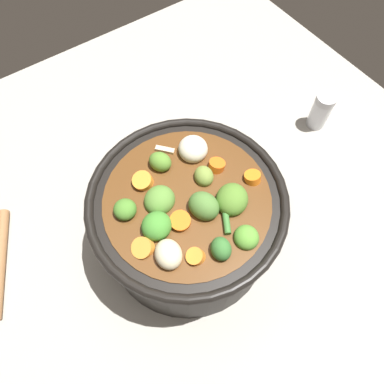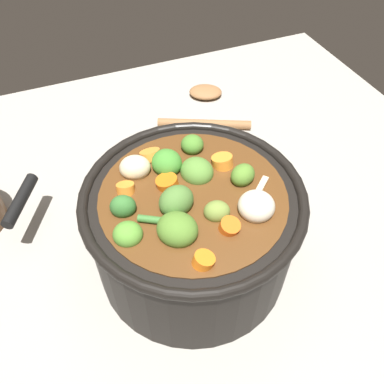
% 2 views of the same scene
% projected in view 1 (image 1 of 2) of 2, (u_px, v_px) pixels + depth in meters
% --- Properties ---
extents(ground_plane, '(1.10, 1.10, 0.00)m').
position_uv_depth(ground_plane, '(188.00, 237.00, 0.61)').
color(ground_plane, '#9E998E').
extents(cooking_pot, '(0.28, 0.28, 0.17)m').
position_uv_depth(cooking_pot, '(188.00, 218.00, 0.54)').
color(cooking_pot, black).
rests_on(cooking_pot, ground_plane).
extents(salt_shaker, '(0.04, 0.04, 0.08)m').
position_uv_depth(salt_shaker, '(321.00, 111.00, 0.69)').
color(salt_shaker, silver).
rests_on(salt_shaker, ground_plane).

